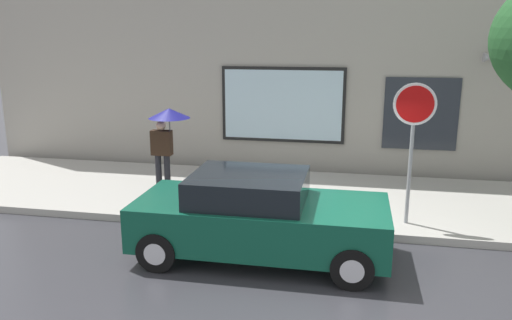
{
  "coord_description": "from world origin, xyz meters",
  "views": [
    {
      "loc": [
        0.15,
        -7.74,
        3.62
      ],
      "look_at": [
        -1.73,
        1.8,
        1.2
      ],
      "focal_mm": 35.49,
      "sensor_mm": 36.0,
      "label": 1
    }
  ],
  "objects_px": {
    "stop_sign": "(413,126)",
    "pedestrian_with_umbrella": "(167,126)",
    "fire_hydrant": "(265,191)",
    "parked_car": "(259,217)"
  },
  "relations": [
    {
      "from": "pedestrian_with_umbrella",
      "to": "stop_sign",
      "type": "xyz_separation_m",
      "value": [
        5.18,
        -1.21,
        0.4
      ]
    },
    {
      "from": "stop_sign",
      "to": "pedestrian_with_umbrella",
      "type": "bearing_deg",
      "value": 166.82
    },
    {
      "from": "pedestrian_with_umbrella",
      "to": "stop_sign",
      "type": "distance_m",
      "value": 5.33
    },
    {
      "from": "stop_sign",
      "to": "parked_car",
      "type": "bearing_deg",
      "value": -146.37
    },
    {
      "from": "fire_hydrant",
      "to": "stop_sign",
      "type": "bearing_deg",
      "value": -6.51
    },
    {
      "from": "fire_hydrant",
      "to": "stop_sign",
      "type": "xyz_separation_m",
      "value": [
        2.76,
        -0.32,
        1.5
      ]
    },
    {
      "from": "parked_car",
      "to": "pedestrian_with_umbrella",
      "type": "xyz_separation_m",
      "value": [
        -2.66,
        2.89,
        0.91
      ]
    },
    {
      "from": "parked_car",
      "to": "pedestrian_with_umbrella",
      "type": "bearing_deg",
      "value": 132.65
    },
    {
      "from": "pedestrian_with_umbrella",
      "to": "parked_car",
      "type": "bearing_deg",
      "value": -47.35
    },
    {
      "from": "pedestrian_with_umbrella",
      "to": "stop_sign",
      "type": "bearing_deg",
      "value": -13.18
    }
  ]
}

